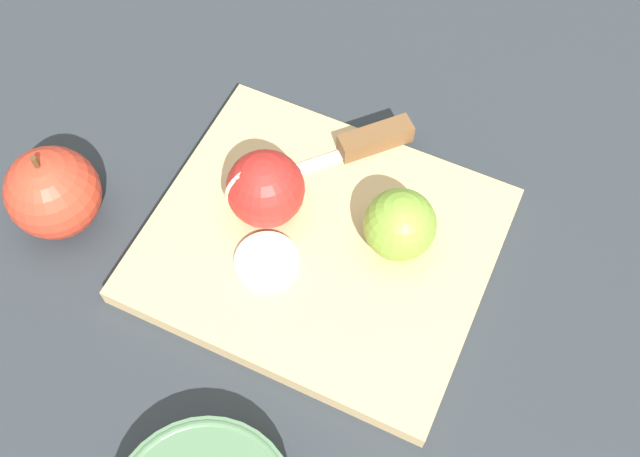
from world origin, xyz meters
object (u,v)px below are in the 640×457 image
at_px(apple_half_left, 400,225).
at_px(apple_whole, 53,193).
at_px(knife, 366,142).
at_px(apple_half_right, 263,191).

bearing_deg(apple_half_left, apple_whole, 167.16).
bearing_deg(apple_half_left, knife, 97.60).
distance_m(apple_half_left, knife, 0.11).
xyz_separation_m(apple_half_left, apple_half_right, (0.12, 0.04, 0.00)).
relative_size(apple_half_left, knife, 0.40).
relative_size(apple_half_left, apple_whole, 0.66).
relative_size(apple_half_left, apple_half_right, 0.91).
bearing_deg(apple_whole, apple_half_left, -153.80).
height_order(apple_half_right, knife, apple_half_right).
distance_m(apple_half_left, apple_whole, 0.31).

